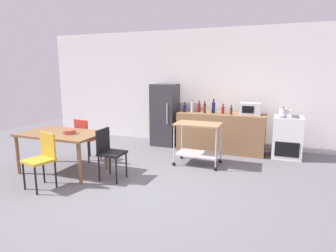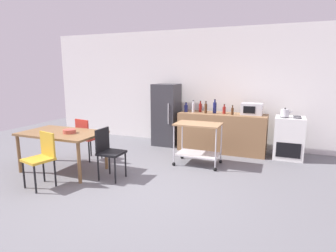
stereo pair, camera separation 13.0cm
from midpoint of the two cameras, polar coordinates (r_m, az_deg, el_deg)
ground_plane at (r=4.82m, az=-7.18°, el=-11.87°), size 12.00×12.00×0.00m
back_wall at (r=7.43m, az=4.27°, el=7.75°), size 8.40×0.12×2.90m
kitchen_counter at (r=6.77m, az=10.00°, el=-1.25°), size 2.00×0.64×0.90m
dining_table at (r=5.63m, az=-21.22°, el=-2.05°), size 1.50×0.90×0.75m
chair_red at (r=6.19m, az=-16.75°, el=-2.06°), size 0.47×0.47×0.89m
chair_black at (r=5.05m, az=-12.50°, el=-4.78°), size 0.40×0.40×0.89m
chair_mustard at (r=5.02m, az=-24.66°, el=-5.62°), size 0.48×0.48×0.89m
stove_oven at (r=6.68m, az=22.33°, el=-2.07°), size 0.60×0.61×0.92m
refrigerator at (r=7.21m, az=-1.14°, el=2.29°), size 0.60×0.63×1.55m
kitchen_cart at (r=5.70m, az=5.37°, el=-2.18°), size 0.91×0.57×0.85m
bottle_soy_sauce at (r=6.83m, az=2.85°, el=3.62°), size 0.08×0.08×0.23m
bottle_olive_oil at (r=6.80m, az=4.29°, el=3.77°), size 0.07×0.07×0.29m
bottle_wine at (r=6.88m, az=5.72°, el=3.76°), size 0.07×0.07×0.27m
bottle_sparkling_water at (r=6.66m, az=6.82°, el=3.60°), size 0.06×0.06×0.29m
bottle_soda at (r=6.69m, az=8.58°, el=3.74°), size 0.08×0.08×0.33m
bottle_sesame_oil at (r=6.67m, az=10.43°, el=3.24°), size 0.07×0.07×0.22m
bottle_vinegar at (r=6.55m, az=12.03°, el=3.02°), size 0.06×0.06×0.22m
microwave at (r=6.67m, az=15.71°, el=3.37°), size 0.46×0.35×0.26m
fruit_bowl at (r=5.46m, az=-19.90°, el=-1.10°), size 0.23×0.23×0.07m
kettle at (r=6.49m, az=21.65°, el=2.55°), size 0.24×0.17×0.19m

